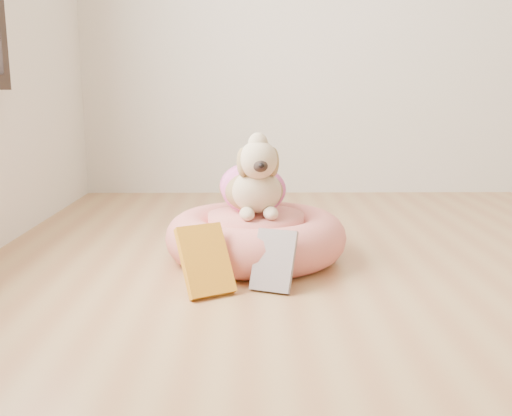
{
  "coord_description": "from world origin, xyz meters",
  "views": [
    {
      "loc": [
        -0.97,
        -1.34,
        0.63
      ],
      "look_at": [
        -0.95,
        0.73,
        0.21
      ],
      "focal_mm": 40.0,
      "sensor_mm": 36.0,
      "label": 1
    }
  ],
  "objects_px": {
    "pet_bed": "(256,237)",
    "book_yellow": "(205,260)",
    "book_white": "(274,261)",
    "dog": "(254,171)"
  },
  "relations": [
    {
      "from": "pet_bed",
      "to": "book_yellow",
      "type": "distance_m",
      "value": 0.42
    },
    {
      "from": "pet_bed",
      "to": "book_yellow",
      "type": "relative_size",
      "value": 2.96
    },
    {
      "from": "book_yellow",
      "to": "book_white",
      "type": "relative_size",
      "value": 1.14
    },
    {
      "from": "pet_bed",
      "to": "book_white",
      "type": "bearing_deg",
      "value": -81.16
    },
    {
      "from": "pet_bed",
      "to": "dog",
      "type": "xyz_separation_m",
      "value": [
        -0.01,
        0.03,
        0.25
      ]
    },
    {
      "from": "dog",
      "to": "book_white",
      "type": "bearing_deg",
      "value": -87.65
    },
    {
      "from": "pet_bed",
      "to": "dog",
      "type": "distance_m",
      "value": 0.25
    },
    {
      "from": "dog",
      "to": "book_white",
      "type": "xyz_separation_m",
      "value": [
        0.06,
        -0.38,
        -0.24
      ]
    },
    {
      "from": "book_yellow",
      "to": "book_white",
      "type": "distance_m",
      "value": 0.22
    },
    {
      "from": "pet_bed",
      "to": "book_white",
      "type": "xyz_separation_m",
      "value": [
        0.05,
        -0.35,
        0.01
      ]
    }
  ]
}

